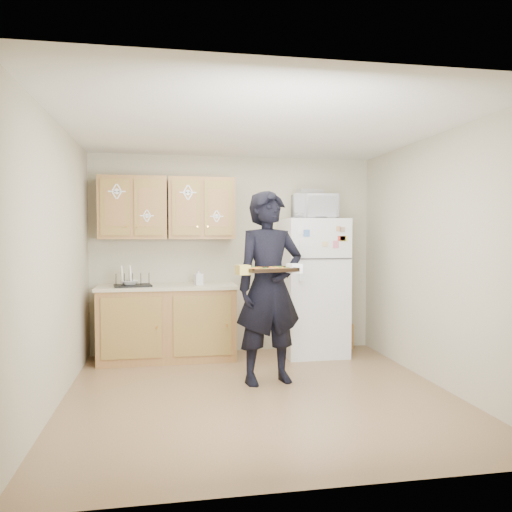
# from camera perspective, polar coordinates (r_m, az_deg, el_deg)

# --- Properties ---
(floor) EXTENTS (3.60, 3.60, 0.00)m
(floor) POSITION_cam_1_polar(r_m,az_deg,el_deg) (4.88, 0.38, -15.47)
(floor) COLOR brown
(floor) RESTS_ON ground
(ceiling) EXTENTS (3.60, 3.60, 0.00)m
(ceiling) POSITION_cam_1_polar(r_m,az_deg,el_deg) (4.75, 0.38, 14.57)
(ceiling) COLOR silver
(ceiling) RESTS_ON wall_back
(wall_back) EXTENTS (3.60, 0.04, 2.50)m
(wall_back) POSITION_cam_1_polar(r_m,az_deg,el_deg) (6.43, -2.52, 0.19)
(wall_back) COLOR #B7AF94
(wall_back) RESTS_ON floor
(wall_front) EXTENTS (3.60, 0.04, 2.50)m
(wall_front) POSITION_cam_1_polar(r_m,az_deg,el_deg) (2.90, 6.82, -2.51)
(wall_front) COLOR #B7AF94
(wall_front) RESTS_ON floor
(wall_left) EXTENTS (0.04, 3.60, 2.50)m
(wall_left) POSITION_cam_1_polar(r_m,az_deg,el_deg) (4.68, -21.87, -0.81)
(wall_left) COLOR #B7AF94
(wall_left) RESTS_ON floor
(wall_right) EXTENTS (0.04, 3.60, 2.50)m
(wall_right) POSITION_cam_1_polar(r_m,az_deg,el_deg) (5.28, 19.96, -0.43)
(wall_right) COLOR #B7AF94
(wall_right) RESTS_ON floor
(refrigerator) EXTENTS (0.75, 0.70, 1.70)m
(refrigerator) POSITION_cam_1_polar(r_m,az_deg,el_deg) (6.29, 6.56, -3.53)
(refrigerator) COLOR silver
(refrigerator) RESTS_ON floor
(base_cabinet) EXTENTS (1.60, 0.60, 0.86)m
(base_cabinet) POSITION_cam_1_polar(r_m,az_deg,el_deg) (6.14, -10.07, -7.65)
(base_cabinet) COLOR olive
(base_cabinet) RESTS_ON floor
(countertop) EXTENTS (1.64, 0.64, 0.04)m
(countertop) POSITION_cam_1_polar(r_m,az_deg,el_deg) (6.08, -10.10, -3.47)
(countertop) COLOR beige
(countertop) RESTS_ON base_cabinet
(upper_cab_left) EXTENTS (0.80, 0.33, 0.75)m
(upper_cab_left) POSITION_cam_1_polar(r_m,az_deg,el_deg) (6.21, -13.87, 5.35)
(upper_cab_left) COLOR olive
(upper_cab_left) RESTS_ON wall_back
(upper_cab_right) EXTENTS (0.80, 0.33, 0.75)m
(upper_cab_right) POSITION_cam_1_polar(r_m,az_deg,el_deg) (6.21, -6.26, 5.41)
(upper_cab_right) COLOR olive
(upper_cab_right) RESTS_ON wall_back
(cereal_box) EXTENTS (0.20, 0.07, 0.32)m
(cereal_box) POSITION_cam_1_polar(r_m,az_deg,el_deg) (6.78, 10.16, -9.01)
(cereal_box) COLOR gold
(cereal_box) RESTS_ON floor
(person) EXTENTS (0.79, 0.60, 1.94)m
(person) POSITION_cam_1_polar(r_m,az_deg,el_deg) (5.04, 1.54, -3.59)
(person) COLOR black
(person) RESTS_ON floor
(baking_tray) EXTENTS (0.54, 0.44, 0.04)m
(baking_tray) POSITION_cam_1_polar(r_m,az_deg,el_deg) (4.73, 1.51, -1.63)
(baking_tray) COLOR black
(baking_tray) RESTS_ON person
(pizza_front_left) EXTENTS (0.16, 0.16, 0.02)m
(pizza_front_left) POSITION_cam_1_polar(r_m,az_deg,el_deg) (4.61, 0.65, -1.51)
(pizza_front_left) COLOR orange
(pizza_front_left) RESTS_ON baking_tray
(pizza_front_right) EXTENTS (0.16, 0.16, 0.02)m
(pizza_front_right) POSITION_cam_1_polar(r_m,az_deg,el_deg) (4.70, 3.13, -1.44)
(pizza_front_right) COLOR orange
(pizza_front_right) RESTS_ON baking_tray
(pizza_back_left) EXTENTS (0.16, 0.16, 0.02)m
(pizza_back_left) POSITION_cam_1_polar(r_m,az_deg,el_deg) (4.76, -0.09, -1.39)
(pizza_back_left) COLOR orange
(pizza_back_left) RESTS_ON baking_tray
(pizza_back_right) EXTENTS (0.16, 0.16, 0.02)m
(pizza_back_right) POSITION_cam_1_polar(r_m,az_deg,el_deg) (4.84, 2.33, -1.33)
(pizza_back_right) COLOR orange
(pizza_back_right) RESTS_ON baking_tray
(microwave) EXTENTS (0.58, 0.42, 0.30)m
(microwave) POSITION_cam_1_polar(r_m,az_deg,el_deg) (6.22, 6.71, 5.63)
(microwave) COLOR silver
(microwave) RESTS_ON refrigerator
(foil_pan) EXTENTS (0.31, 0.23, 0.06)m
(foil_pan) POSITION_cam_1_polar(r_m,az_deg,el_deg) (6.25, 6.14, 7.29)
(foil_pan) COLOR silver
(foil_pan) RESTS_ON microwave
(dish_rack) EXTENTS (0.46, 0.37, 0.17)m
(dish_rack) POSITION_cam_1_polar(r_m,az_deg,el_deg) (6.00, -13.92, -2.59)
(dish_rack) COLOR black
(dish_rack) RESTS_ON countertop
(bowl) EXTENTS (0.25, 0.25, 0.05)m
(bowl) POSITION_cam_1_polar(r_m,az_deg,el_deg) (6.00, -14.26, -2.95)
(bowl) COLOR white
(bowl) RESTS_ON dish_rack
(soap_bottle) EXTENTS (0.11, 0.11, 0.20)m
(soap_bottle) POSITION_cam_1_polar(r_m,az_deg,el_deg) (6.02, -6.58, -2.36)
(soap_bottle) COLOR silver
(soap_bottle) RESTS_ON countertop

